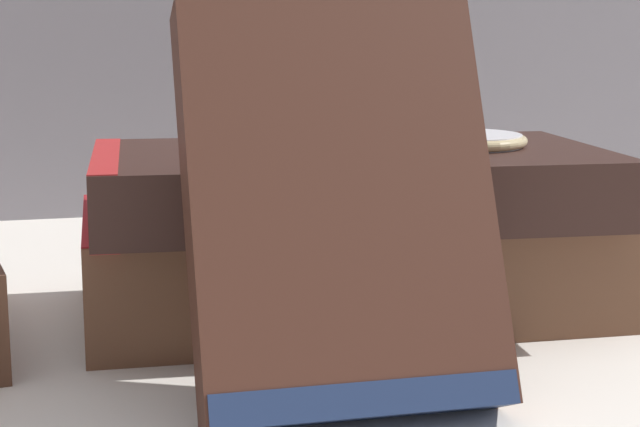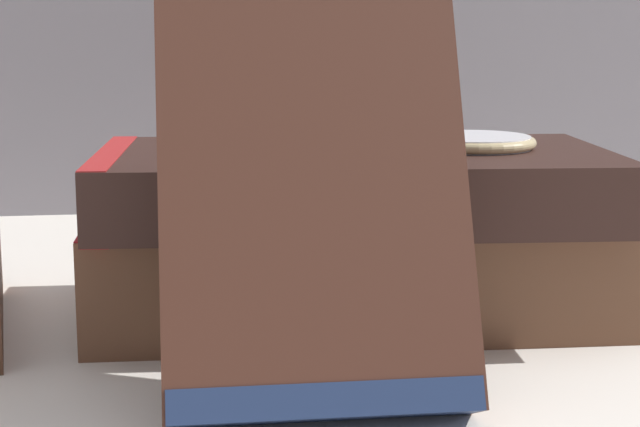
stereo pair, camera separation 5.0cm
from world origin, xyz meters
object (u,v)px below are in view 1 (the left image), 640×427
book_flat_top (340,183)px  reading_glasses (206,262)px  book_leaning_front (341,218)px  book_flat_bottom (338,261)px  pocket_watch (466,140)px

book_flat_top → reading_glasses: size_ratio=2.21×
book_flat_top → book_leaning_front: (-0.03, -0.11, 0.00)m
reading_glasses → book_leaning_front: bearing=-95.7°
reading_glasses → book_flat_bottom: bearing=-76.5°
book_flat_top → reading_glasses: bearing=113.1°
book_flat_top → reading_glasses: book_flat_top is taller
book_leaning_front → reading_glasses: (-0.02, 0.24, -0.07)m
book_flat_top → book_flat_bottom: bearing=81.4°
pocket_watch → reading_glasses: 0.19m
book_flat_bottom → reading_glasses: bearing=115.7°
pocket_watch → reading_glasses: size_ratio=0.56×
pocket_watch → book_leaning_front: bearing=-130.2°
pocket_watch → reading_glasses: pocket_watch is taller
book_flat_bottom → pocket_watch: pocket_watch is taller
book_flat_bottom → book_leaning_front: size_ratio=1.70×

